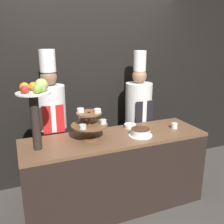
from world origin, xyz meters
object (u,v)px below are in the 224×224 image
(cake_round, at_px, (140,132))
(chef_center_left, at_px, (138,113))
(fruit_pedestal, at_px, (35,103))
(chef_left, at_px, (52,120))
(serving_bowl_far, at_px, (130,126))
(tiered_stand, at_px, (89,122))
(cup_white, at_px, (174,126))

(cake_round, height_order, chef_center_left, chef_center_left)
(fruit_pedestal, distance_m, chef_left, 0.67)
(fruit_pedestal, xyz_separation_m, serving_bowl_far, (1.09, 0.22, -0.44))
(fruit_pedestal, bearing_deg, tiered_stand, 5.88)
(cup_white, distance_m, chef_left, 1.46)
(cake_round, bearing_deg, chef_center_left, 64.25)
(cake_round, bearing_deg, tiered_stand, 167.86)
(fruit_pedestal, relative_size, cake_round, 2.58)
(fruit_pedestal, bearing_deg, chef_center_left, 21.33)
(cake_round, bearing_deg, fruit_pedestal, 176.63)
(cup_white, height_order, chef_left, chef_left)
(tiered_stand, bearing_deg, chef_center_left, 29.79)
(cup_white, bearing_deg, chef_center_left, 110.50)
(fruit_pedestal, relative_size, cup_white, 9.71)
(tiered_stand, relative_size, chef_center_left, 0.22)
(cake_round, relative_size, cup_white, 3.77)
(serving_bowl_far, bearing_deg, cup_white, -25.01)
(cup_white, bearing_deg, chef_left, 158.29)
(serving_bowl_far, distance_m, chef_left, 0.94)
(chef_left, bearing_deg, chef_center_left, -0.00)
(tiered_stand, height_order, serving_bowl_far, tiered_stand)
(fruit_pedestal, height_order, chef_center_left, chef_center_left)
(fruit_pedestal, bearing_deg, serving_bowl_far, 11.24)
(chef_center_left, bearing_deg, cake_round, -115.75)
(fruit_pedestal, height_order, chef_left, chef_left)
(fruit_pedestal, relative_size, chef_center_left, 0.39)
(tiered_stand, distance_m, cake_round, 0.58)
(fruit_pedestal, relative_size, chef_left, 0.38)
(cup_white, relative_size, chef_center_left, 0.04)
(tiered_stand, height_order, chef_left, chef_left)
(chef_center_left, bearing_deg, chef_left, 180.00)
(fruit_pedestal, height_order, cup_white, fruit_pedestal)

